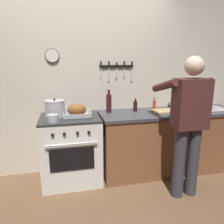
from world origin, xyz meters
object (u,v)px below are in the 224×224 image
bottle_dish_soap (180,100)px  person_cook (189,120)px  roasting_pan (77,111)px  bottle_olive_oil (186,102)px  saucepan (53,118)px  bottle_hot_sauce (154,105)px  stock_pot (55,108)px  bottle_soy_sauce (135,106)px  bottle_wine_red (109,103)px  stove (71,149)px  cutting_board (165,111)px  bottle_cooking_oil (173,100)px

bottle_dish_soap → person_cook: bearing=-113.8°
roasting_pan → bottle_olive_oil: 1.61m
saucepan → bottle_dish_soap: bottle_dish_soap is taller
person_cook → bottle_hot_sauce: 0.78m
bottle_hot_sauce → bottle_olive_oil: (0.47, -0.08, 0.04)m
bottle_dish_soap → saucepan: bearing=-167.2°
stock_pot → bottle_olive_oil: bearing=0.3°
bottle_soy_sauce → bottle_olive_oil: bearing=-3.4°
person_cook → stock_pot: size_ratio=6.45×
roasting_pan → bottle_olive_oil: bottle_olive_oil is taller
bottle_wine_red → bottle_soy_sauce: 0.39m
person_cook → roasting_pan: person_cook is taller
stove → bottle_olive_oil: 1.79m
stove → stock_pot: 0.59m
stove → person_cook: 1.54m
saucepan → bottle_hot_sauce: size_ratio=0.77×
person_cook → bottle_dish_soap: bearing=-30.7°
stove → cutting_board: size_ratio=2.50×
bottle_dish_soap → cutting_board: bearing=-145.5°
roasting_pan → cutting_board: size_ratio=0.98×
roasting_pan → bottle_cooking_oil: 1.46m
person_cook → bottle_dish_soap: size_ratio=6.94×
bottle_soy_sauce → bottle_cooking_oil: bearing=5.5°
cutting_board → saucepan: bearing=-173.3°
bottle_olive_oil → bottle_hot_sauce: bearing=169.7°
cutting_board → bottle_hot_sauce: bottle_hot_sauce is taller
cutting_board → bottle_dish_soap: bearing=34.5°
stove → bottle_cooking_oil: bearing=6.5°
person_cook → cutting_board: 0.61m
saucepan → bottle_dish_soap: bearing=12.8°
roasting_pan → saucepan: size_ratio=2.62×
bottle_olive_oil → stock_pot: bearing=-179.7°
stove → bottle_hot_sauce: bearing=7.2°
bottle_hot_sauce → bottle_olive_oil: 0.48m
stove → bottle_dish_soap: bearing=8.1°
stock_pot → bottle_olive_oil: 1.88m
saucepan → bottle_olive_oil: (1.90, 0.26, 0.07)m
bottle_dish_soap → bottle_wine_red: 1.16m
stove → bottle_soy_sauce: bottle_soy_sauce is taller
stove → saucepan: bearing=-136.4°
stock_pot → bottle_cooking_oil: bearing=3.9°
bottle_hot_sauce → roasting_pan: bearing=-171.0°
stove → saucepan: size_ratio=6.69×
bottle_wine_red → bottle_cooking_oil: bearing=2.8°
bottle_soy_sauce → stock_pot: bearing=-177.1°
bottle_dish_soap → stock_pot: bearing=-174.5°
bottle_cooking_oil → stove: bearing=-173.5°
person_cook → roasting_pan: (-1.23, 0.60, 0.03)m
stock_pot → bottle_soy_sauce: stock_pot is taller
stock_pot → bottle_dish_soap: stock_pot is taller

